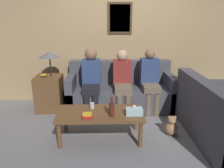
{
  "coord_description": "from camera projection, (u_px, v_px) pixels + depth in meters",
  "views": [
    {
      "loc": [
        -0.31,
        -3.56,
        1.74
      ],
      "look_at": [
        -0.19,
        -0.12,
        0.67
      ],
      "focal_mm": 35.0,
      "sensor_mm": 36.0,
      "label": 1
    }
  ],
  "objects": [
    {
      "name": "ground_plane",
      "position": [
        122.0,
        117.0,
        3.92
      ],
      "size": [
        16.0,
        16.0,
        0.0
      ],
      "primitive_type": "plane",
      "color": "gray"
    },
    {
      "name": "wall_back",
      "position": [
        120.0,
        39.0,
        4.44
      ],
      "size": [
        9.0,
        0.08,
        2.6
      ],
      "color": "tan",
      "rests_on": "ground_plane"
    },
    {
      "name": "couch_main",
      "position": [
        121.0,
        92.0,
        4.31
      ],
      "size": [
        2.03,
        0.84,
        0.89
      ],
      "color": "#4C4C56",
      "rests_on": "ground_plane"
    },
    {
      "name": "couch_side",
      "position": [
        218.0,
        120.0,
        3.15
      ],
      "size": [
        0.84,
        1.66,
        0.89
      ],
      "rotation": [
        0.0,
        0.0,
        1.57
      ],
      "color": "#4C4C56",
      "rests_on": "ground_plane"
    },
    {
      "name": "coffee_table",
      "position": [
        100.0,
        115.0,
        3.15
      ],
      "size": [
        1.23,
        0.6,
        0.42
      ],
      "color": "brown",
      "rests_on": "ground_plane"
    },
    {
      "name": "side_table_with_lamp",
      "position": [
        50.0,
        90.0,
        4.14
      ],
      "size": [
        0.49,
        0.48,
        1.12
      ],
      "color": "brown",
      "rests_on": "ground_plane"
    },
    {
      "name": "wine_bottle",
      "position": [
        112.0,
        109.0,
        2.98
      ],
      "size": [
        0.07,
        0.07,
        0.28
      ],
      "color": "#562319",
      "rests_on": "coffee_table"
    },
    {
      "name": "drinking_glass",
      "position": [
        92.0,
        105.0,
        3.25
      ],
      "size": [
        0.07,
        0.07,
        0.09
      ],
      "color": "silver",
      "rests_on": "coffee_table"
    },
    {
      "name": "book_stack",
      "position": [
        87.0,
        116.0,
        2.95
      ],
      "size": [
        0.16,
        0.12,
        0.07
      ],
      "color": "red",
      "rests_on": "coffee_table"
    },
    {
      "name": "tissue_box",
      "position": [
        134.0,
        111.0,
        3.03
      ],
      "size": [
        0.23,
        0.12,
        0.15
      ],
      "color": "silver",
      "rests_on": "coffee_table"
    },
    {
      "name": "person_left",
      "position": [
        91.0,
        78.0,
        4.02
      ],
      "size": [
        0.34,
        0.59,
        1.19
      ],
      "color": "black",
      "rests_on": "ground_plane"
    },
    {
      "name": "person_middle",
      "position": [
        122.0,
        79.0,
        4.07
      ],
      "size": [
        0.34,
        0.6,
        1.15
      ],
      "color": "#756651",
      "rests_on": "ground_plane"
    },
    {
      "name": "person_right",
      "position": [
        150.0,
        78.0,
        4.09
      ],
      "size": [
        0.34,
        0.58,
        1.16
      ],
      "color": "#756651",
      "rests_on": "ground_plane"
    },
    {
      "name": "teddy_bear",
      "position": [
        171.0,
        126.0,
        3.32
      ],
      "size": [
        0.2,
        0.2,
        0.31
      ],
      "color": "#A87A51",
      "rests_on": "ground_plane"
    }
  ]
}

